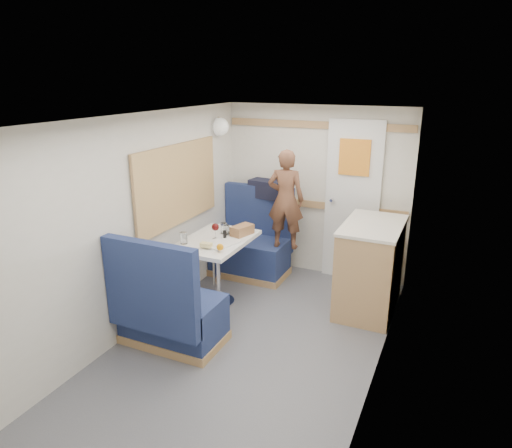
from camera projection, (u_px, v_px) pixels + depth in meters
The scene contains 27 objects.
floor at pixel (228, 371), 3.74m from camera, with size 4.50×4.50×0.00m, color #515156.
ceiling at pixel (222, 122), 3.12m from camera, with size 4.50×4.50×0.00m, color silver.
wall_back at pixel (315, 192), 5.38m from camera, with size 2.20×0.02×2.00m, color silver.
wall_left at pixel (111, 237), 3.86m from camera, with size 0.02×4.50×2.00m, color silver.
wall_right at pixel (373, 284), 2.99m from camera, with size 0.02×4.50×2.00m, color silver.
oak_trim_low at pixel (314, 205), 5.40m from camera, with size 2.15×0.02×0.08m, color #AE874E.
oak_trim_high at pixel (317, 125), 5.12m from camera, with size 2.15×0.02×0.08m, color #AE874E.
side_window at pixel (177, 184), 4.64m from camera, with size 0.04×1.30×0.72m, color #94A087.
rear_door at pixel (352, 199), 5.18m from camera, with size 0.62×0.12×1.86m.
dinette_table at pixel (216, 253), 4.68m from camera, with size 0.62×0.92×0.72m.
bench_far at pixel (252, 250), 5.51m from camera, with size 0.90×0.59×1.05m.
bench_near at pixel (169, 314), 4.02m from camera, with size 0.90×0.59×1.05m.
ledge at pixel (260, 198), 5.56m from camera, with size 0.90×0.14×0.04m, color #AE874E.
dome_light at pixel (220, 127), 5.21m from camera, with size 0.20×0.20×0.20m, color white.
galley_counter at pixel (370, 266), 4.61m from camera, with size 0.57×0.92×0.92m.
person at pixel (286, 199), 5.02m from camera, with size 0.41×0.27×1.11m, color brown.
duffel_bag at pixel (268, 189), 5.48m from camera, with size 0.44×0.21×0.21m, color black.
tray at pixel (221, 243), 4.50m from camera, with size 0.25×0.33×0.02m, color white.
orange_fruit at pixel (220, 247), 4.28m from camera, with size 0.07×0.07×0.07m, color orange.
cheese_block at pixel (206, 245), 4.38m from camera, with size 0.11×0.07×0.04m, color #D8C87D.
wine_glass at pixel (215, 228), 4.60m from camera, with size 0.08×0.08×0.17m.
tumbler_left at pixel (184, 238), 4.50m from camera, with size 0.07×0.07×0.12m, color white.
tumbler_mid at pixel (224, 228), 4.80m from camera, with size 0.07×0.07×0.11m, color silver.
tumbler_right at pixel (227, 230), 4.77m from camera, with size 0.06×0.06×0.10m, color white.
beer_glass at pixel (235, 231), 4.72m from camera, with size 0.06×0.06×0.10m, color brown.
pepper_grinder at pixel (225, 235), 4.62m from camera, with size 0.04×0.04×0.10m, color black.
bread_loaf at pixel (242, 230), 4.75m from camera, with size 0.13×0.24×0.10m, color #8A5F3A.
Camera 1 is at (1.53, -2.80, 2.30)m, focal length 32.00 mm.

